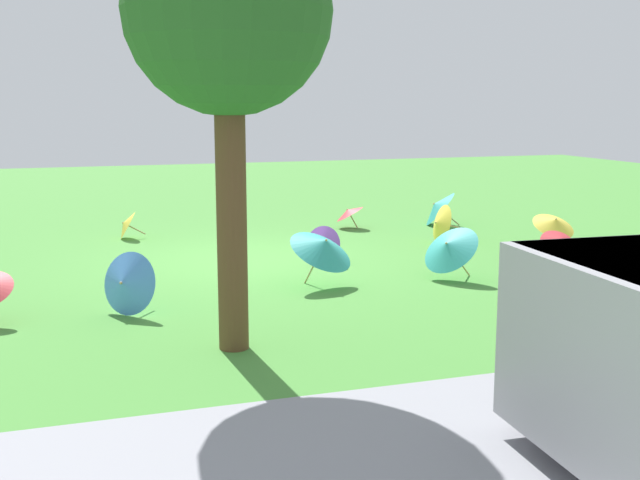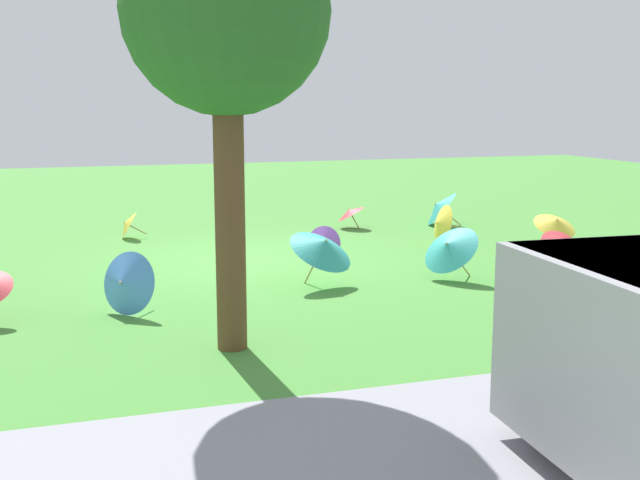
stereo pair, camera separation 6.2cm
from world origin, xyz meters
name	(u,v)px [view 1 (the left image)]	position (x,y,z in m)	size (l,w,h in m)	color
ground	(248,261)	(0.00, 0.00, 0.00)	(40.00, 40.00, 0.00)	#478C38
shade_tree	(228,16)	(1.21, 4.46, 3.40)	(2.09, 2.09, 4.50)	brown
parasol_purple_0	(321,245)	(-1.04, 0.65, 0.31)	(0.61, 0.63, 0.63)	tan
parasol_yellow_0	(439,223)	(-3.68, -0.49, 0.37)	(0.64, 0.74, 0.73)	tan
parasol_teal_1	(437,206)	(-4.60, -2.40, 0.39)	(0.98, 1.08, 0.79)	tan
parasol_teal_2	(323,246)	(-0.58, 2.12, 0.58)	(1.25, 1.24, 0.90)	tan
parasol_red_2	(560,242)	(-4.61, 1.87, 0.37)	(0.64, 0.59, 0.60)	tan
parasol_red_4	(349,212)	(-2.71, -2.61, 0.33)	(0.78, 0.79, 0.53)	tan
parasol_yellow_3	(126,224)	(1.70, -2.75, 0.28)	(0.59, 0.63, 0.56)	tan
parasol_yellow_4	(555,223)	(-5.37, 0.61, 0.46)	(0.78, 0.77, 0.70)	tan
parasol_blue_2	(125,283)	(2.17, 2.77, 0.40)	(0.80, 0.80, 0.80)	tan
parasol_teal_3	(449,247)	(-2.43, 2.29, 0.49)	(0.98, 1.05, 0.85)	tan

